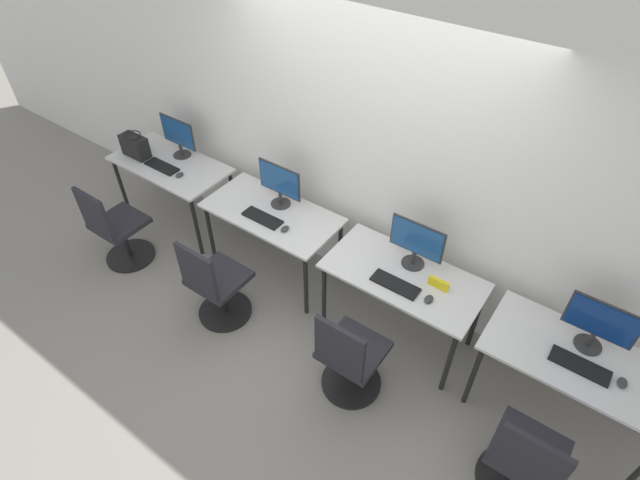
{
  "coord_description": "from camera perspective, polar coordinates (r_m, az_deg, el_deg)",
  "views": [
    {
      "loc": [
        1.7,
        -2.26,
        3.56
      ],
      "look_at": [
        0.0,
        0.13,
        0.89
      ],
      "focal_mm": 28.0,
      "sensor_mm": 36.0,
      "label": 1
    }
  ],
  "objects": [
    {
      "name": "ground_plane",
      "position": [
        4.55,
        -0.94,
        -9.17
      ],
      "size": [
        20.0,
        20.0,
        0.0
      ],
      "primitive_type": "plane",
      "color": "gray"
    },
    {
      "name": "wall_back",
      "position": [
        4.08,
        5.23,
        10.23
      ],
      "size": [
        12.0,
        0.05,
        2.8
      ],
      "color": "silver",
      "rests_on": "ground_plane"
    },
    {
      "name": "desk_far_left",
      "position": [
        5.37,
        -16.66,
        7.7
      ],
      "size": [
        1.25,
        0.63,
        0.74
      ],
      "color": "silver",
      "rests_on": "ground_plane"
    },
    {
      "name": "monitor_far_left",
      "position": [
        5.3,
        -15.9,
        11.4
      ],
      "size": [
        0.44,
        0.18,
        0.42
      ],
      "color": "#2D2D2D",
      "rests_on": "desk_far_left"
    },
    {
      "name": "keyboard_far_left",
      "position": [
        5.27,
        -17.62,
        8.01
      ],
      "size": [
        0.38,
        0.14,
        0.02
      ],
      "color": "black",
      "rests_on": "desk_far_left"
    },
    {
      "name": "mouse_far_left",
      "position": [
        5.09,
        -15.77,
        7.17
      ],
      "size": [
        0.06,
        0.09,
        0.03
      ],
      "color": "#333333",
      "rests_on": "desk_far_left"
    },
    {
      "name": "office_chair_far_left",
      "position": [
        5.19,
        -22.2,
        0.92
      ],
      "size": [
        0.48,
        0.48,
        0.92
      ],
      "color": "black",
      "rests_on": "ground_plane"
    },
    {
      "name": "desk_left",
      "position": [
        4.55,
        -5.5,
        2.46
      ],
      "size": [
        1.25,
        0.63,
        0.74
      ],
      "color": "silver",
      "rests_on": "ground_plane"
    },
    {
      "name": "monitor_left",
      "position": [
        4.44,
        -4.64,
        6.46
      ],
      "size": [
        0.44,
        0.18,
        0.42
      ],
      "color": "#2D2D2D",
      "rests_on": "desk_left"
    },
    {
      "name": "keyboard_left",
      "position": [
        4.42,
        -6.6,
        2.53
      ],
      "size": [
        0.38,
        0.14,
        0.02
      ],
      "color": "black",
      "rests_on": "desk_left"
    },
    {
      "name": "mouse_left",
      "position": [
        4.28,
        -4.03,
        1.27
      ],
      "size": [
        0.06,
        0.09,
        0.03
      ],
      "color": "#333333",
      "rests_on": "desk_left"
    },
    {
      "name": "office_chair_left",
      "position": [
        4.38,
        -11.83,
        -5.31
      ],
      "size": [
        0.48,
        0.48,
        0.92
      ],
      "color": "black",
      "rests_on": "ground_plane"
    },
    {
      "name": "desk_right",
      "position": [
        4.01,
        9.42,
        -4.71
      ],
      "size": [
        1.25,
        0.63,
        0.74
      ],
      "color": "silver",
      "rests_on": "ground_plane"
    },
    {
      "name": "monitor_right",
      "position": [
        3.9,
        10.96,
        -0.27
      ],
      "size": [
        0.44,
        0.18,
        0.42
      ],
      "color": "#2D2D2D",
      "rests_on": "desk_right"
    },
    {
      "name": "keyboard_right",
      "position": [
        3.86,
        8.59,
        -5.03
      ],
      "size": [
        0.38,
        0.14,
        0.02
      ],
      "color": "black",
      "rests_on": "desk_right"
    },
    {
      "name": "mouse_right",
      "position": [
        3.8,
        12.33,
        -6.63
      ],
      "size": [
        0.06,
        0.09,
        0.03
      ],
      "color": "#333333",
      "rests_on": "desk_right"
    },
    {
      "name": "office_chair_right",
      "position": [
        3.84,
        3.36,
        -13.54
      ],
      "size": [
        0.48,
        0.48,
        0.92
      ],
      "color": "black",
      "rests_on": "ground_plane"
    },
    {
      "name": "desk_far_right",
      "position": [
        3.89,
        27.37,
        -12.68
      ],
      "size": [
        1.25,
        0.63,
        0.74
      ],
      "color": "silver",
      "rests_on": "ground_plane"
    },
    {
      "name": "monitor_far_right",
      "position": [
        3.76,
        29.36,
        -8.38
      ],
      "size": [
        0.44,
        0.18,
        0.42
      ],
      "color": "#2D2D2D",
      "rests_on": "desk_far_right"
    },
    {
      "name": "keyboard_far_right",
      "position": [
        3.78,
        27.55,
        -12.6
      ],
      "size": [
        0.38,
        0.14,
        0.02
      ],
      "color": "black",
      "rests_on": "desk_far_right"
    },
    {
      "name": "mouse_far_right",
      "position": [
        3.82,
        31.28,
        -13.78
      ],
      "size": [
        0.06,
        0.09,
        0.03
      ],
      "color": "#333333",
      "rests_on": "desk_far_right"
    },
    {
      "name": "office_chair_far_right",
      "position": [
        3.69,
        22.16,
        -22.58
      ],
      "size": [
        0.48,
        0.48,
        0.92
      ],
      "color": "black",
      "rests_on": "ground_plane"
    },
    {
      "name": "handbag",
      "position": [
        5.49,
        -20.4,
        10.06
      ],
      "size": [
        0.3,
        0.18,
        0.25
      ],
      "color": "black",
      "rests_on": "desk_far_left"
    },
    {
      "name": "placard_right",
      "position": [
        3.89,
        13.39,
        -4.87
      ],
      "size": [
        0.16,
        0.03,
        0.08
      ],
      "color": "yellow",
      "rests_on": "desk_right"
    }
  ]
}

